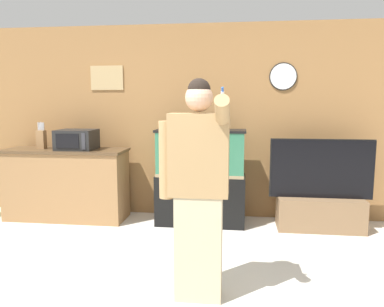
{
  "coord_description": "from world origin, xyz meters",
  "views": [
    {
      "loc": [
        0.8,
        -2.41,
        1.58
      ],
      "look_at": [
        0.33,
        1.35,
        1.05
      ],
      "focal_mm": 35.0,
      "sensor_mm": 36.0,
      "label": 1
    }
  ],
  "objects_px": {
    "aquarium_on_stand": "(201,177)",
    "tv_on_stand": "(320,203)",
    "microwave": "(77,140)",
    "person_standing": "(198,187)",
    "counter_island": "(66,184)",
    "knife_block": "(41,138)"
  },
  "relations": [
    {
      "from": "aquarium_on_stand",
      "to": "tv_on_stand",
      "type": "bearing_deg",
      "value": -1.12
    },
    {
      "from": "microwave",
      "to": "person_standing",
      "type": "relative_size",
      "value": 0.28
    },
    {
      "from": "microwave",
      "to": "aquarium_on_stand",
      "type": "distance_m",
      "value": 1.71
    },
    {
      "from": "counter_island",
      "to": "aquarium_on_stand",
      "type": "height_order",
      "value": "aquarium_on_stand"
    },
    {
      "from": "knife_block",
      "to": "aquarium_on_stand",
      "type": "relative_size",
      "value": 0.29
    },
    {
      "from": "knife_block",
      "to": "person_standing",
      "type": "relative_size",
      "value": 0.2
    },
    {
      "from": "knife_block",
      "to": "microwave",
      "type": "bearing_deg",
      "value": -1.95
    },
    {
      "from": "aquarium_on_stand",
      "to": "person_standing",
      "type": "bearing_deg",
      "value": -84.92
    },
    {
      "from": "counter_island",
      "to": "microwave",
      "type": "distance_m",
      "value": 0.63
    },
    {
      "from": "tv_on_stand",
      "to": "counter_island",
      "type": "bearing_deg",
      "value": 179.34
    },
    {
      "from": "tv_on_stand",
      "to": "person_standing",
      "type": "xyz_separation_m",
      "value": [
        -1.33,
        -1.81,
        0.58
      ]
    },
    {
      "from": "counter_island",
      "to": "person_standing",
      "type": "distance_m",
      "value": 2.75
    },
    {
      "from": "counter_island",
      "to": "aquarium_on_stand",
      "type": "bearing_deg",
      "value": -0.28
    },
    {
      "from": "counter_island",
      "to": "person_standing",
      "type": "relative_size",
      "value": 0.93
    },
    {
      "from": "microwave",
      "to": "tv_on_stand",
      "type": "distance_m",
      "value": 3.22
    },
    {
      "from": "counter_island",
      "to": "aquarium_on_stand",
      "type": "xyz_separation_m",
      "value": [
        1.82,
        -0.01,
        0.14
      ]
    },
    {
      "from": "counter_island",
      "to": "person_standing",
      "type": "bearing_deg",
      "value": -43.02
    },
    {
      "from": "tv_on_stand",
      "to": "aquarium_on_stand",
      "type": "bearing_deg",
      "value": 178.88
    },
    {
      "from": "aquarium_on_stand",
      "to": "person_standing",
      "type": "relative_size",
      "value": 0.7
    },
    {
      "from": "counter_island",
      "to": "tv_on_stand",
      "type": "xyz_separation_m",
      "value": [
        3.31,
        -0.04,
        -0.15
      ]
    },
    {
      "from": "knife_block",
      "to": "counter_island",
      "type": "bearing_deg",
      "value": -2.13
    },
    {
      "from": "aquarium_on_stand",
      "to": "person_standing",
      "type": "height_order",
      "value": "person_standing"
    }
  ]
}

